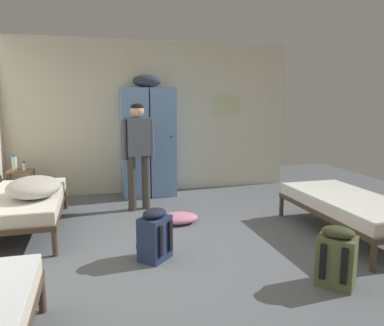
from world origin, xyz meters
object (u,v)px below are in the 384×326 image
(locker_bank, at_px, (148,140))
(bed_left_rear, at_px, (25,202))
(water_bottle, at_px, (14,163))
(lotion_bottle, at_px, (24,166))
(bed_right, at_px, (350,205))
(backpack_olive, at_px, (337,257))
(clothes_pile_pink, at_px, (179,218))
(backpack_navy, at_px, (154,235))
(shelf_unit, at_px, (21,184))
(person_traveler, at_px, (138,147))
(bedding_heap, at_px, (34,187))

(locker_bank, relative_size, bed_left_rear, 1.09)
(water_bottle, xyz_separation_m, lotion_bottle, (0.15, -0.06, -0.05))
(bed_left_rear, relative_size, bed_right, 1.00)
(water_bottle, relative_size, backpack_olive, 0.45)
(bed_left_rear, height_order, backpack_olive, backpack_olive)
(water_bottle, xyz_separation_m, clothes_pile_pink, (2.27, -1.48, -0.61))
(backpack_navy, bearing_deg, clothes_pile_pink, 64.64)
(bed_right, distance_m, clothes_pile_pink, 2.18)
(bed_right, bearing_deg, clothes_pile_pink, 152.48)
(bed_right, distance_m, backpack_navy, 2.43)
(bed_left_rear, distance_m, backpack_navy, 1.92)
(bed_left_rear, distance_m, water_bottle, 1.36)
(shelf_unit, height_order, bed_left_rear, shelf_unit)
(person_traveler, bearing_deg, water_bottle, 159.16)
(bedding_heap, distance_m, backpack_navy, 1.71)
(bed_right, bearing_deg, locker_bank, 128.38)
(bed_right, height_order, water_bottle, water_bottle)
(backpack_olive, bearing_deg, bed_right, 48.36)
(locker_bank, height_order, lotion_bottle, locker_bank)
(backpack_olive, bearing_deg, lotion_bottle, 131.84)
(shelf_unit, bearing_deg, locker_bank, 4.68)
(backpack_navy, xyz_separation_m, clothes_pile_pink, (0.51, 1.08, -0.19))
(lotion_bottle, bearing_deg, bedding_heap, -77.08)
(clothes_pile_pink, bearing_deg, locker_bank, 95.70)
(water_bottle, bearing_deg, bed_right, -30.59)
(shelf_unit, height_order, clothes_pile_pink, shelf_unit)
(locker_bank, relative_size, backpack_navy, 3.76)
(locker_bank, xyz_separation_m, person_traveler, (-0.27, -0.85, -0.00))
(backpack_navy, bearing_deg, shelf_unit, 123.60)
(bed_left_rear, xyz_separation_m, lotion_bottle, (-0.18, 1.23, 0.25))
(person_traveler, bearing_deg, lotion_bottle, 159.24)
(shelf_unit, relative_size, bed_right, 0.30)
(shelf_unit, xyz_separation_m, clothes_pile_pink, (2.19, -1.46, -0.28))
(locker_bank, relative_size, person_traveler, 1.29)
(shelf_unit, bearing_deg, bed_left_rear, -78.83)
(shelf_unit, distance_m, bed_right, 4.79)
(bed_right, bearing_deg, backpack_navy, -178.16)
(bedding_heap, xyz_separation_m, lotion_bottle, (-0.33, 1.43, 0.02))
(bed_right, relative_size, bedding_heap, 2.38)
(backpack_navy, bearing_deg, bed_right, 1.84)
(bedding_heap, bearing_deg, bed_right, -14.92)
(clothes_pile_pink, bearing_deg, shelf_unit, 146.38)
(shelf_unit, distance_m, water_bottle, 0.35)
(water_bottle, xyz_separation_m, backpack_olive, (3.26, -3.53, -0.42))
(backpack_olive, height_order, backpack_navy, same)
(bedding_heap, bearing_deg, person_traveler, 30.07)
(lotion_bottle, bearing_deg, bed_right, -30.89)
(water_bottle, bearing_deg, shelf_unit, -14.04)
(bed_left_rear, bearing_deg, person_traveler, 21.24)
(person_traveler, height_order, backpack_navy, person_traveler)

